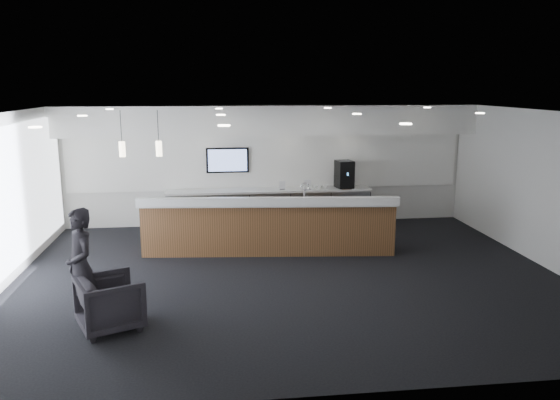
{
  "coord_description": "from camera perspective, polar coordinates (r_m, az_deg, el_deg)",
  "views": [
    {
      "loc": [
        -1.34,
        -9.52,
        3.48
      ],
      "look_at": [
        -0.01,
        1.3,
        1.17
      ],
      "focal_mm": 35.0,
      "sensor_mm": 36.0,
      "label": 1
    }
  ],
  "objects": [
    {
      "name": "soffit_bulkhead",
      "position": [
        13.16,
        -1.14,
        8.36
      ],
      "size": [
        10.0,
        0.9,
        0.7
      ],
      "primitive_type": "cube",
      "color": "white",
      "rests_on": "back_wall"
    },
    {
      "name": "cup_4",
      "position": [
        13.48,
        2.44,
        1.36
      ],
      "size": [
        0.14,
        0.14,
        0.1
      ],
      "primitive_type": "imported",
      "rotation": [
        0.0,
        0.0,
        2.58
      ],
      "color": "white",
      "rests_on": "back_credenza"
    },
    {
      "name": "right_wall",
      "position": [
        11.61,
        26.26,
        0.91
      ],
      "size": [
        0.02,
        8.0,
        3.0
      ],
      "primitive_type": "cube",
      "color": "silver",
      "rests_on": "ground"
    },
    {
      "name": "cup_2",
      "position": [
        13.53,
        3.61,
        1.39
      ],
      "size": [
        0.13,
        0.13,
        0.1
      ],
      "primitive_type": "imported",
      "rotation": [
        0.0,
        0.0,
        1.29
      ],
      "color": "white",
      "rests_on": "back_credenza"
    },
    {
      "name": "ceiling_can_lights",
      "position": [
        9.63,
        1.04,
        8.94
      ],
      "size": [
        7.0,
        5.0,
        0.02
      ],
      "primitive_type": null,
      "color": "white",
      "rests_on": "ceiling"
    },
    {
      "name": "cup_1",
      "position": [
        13.56,
        4.19,
        1.4
      ],
      "size": [
        0.14,
        0.14,
        0.1
      ],
      "primitive_type": "imported",
      "rotation": [
        0.0,
        0.0,
        0.65
      ],
      "color": "white",
      "rests_on": "back_credenza"
    },
    {
      "name": "ceiling",
      "position": [
        9.63,
        1.04,
        9.12
      ],
      "size": [
        10.0,
        8.0,
        0.02
      ],
      "primitive_type": "cube",
      "color": "black",
      "rests_on": "back_wall"
    },
    {
      "name": "pendant_left",
      "position": [
        10.45,
        -12.81,
        4.92
      ],
      "size": [
        0.12,
        0.12,
        0.3
      ],
      "primitive_type": "cylinder",
      "color": "#F8E8C1",
      "rests_on": "ceiling"
    },
    {
      "name": "cup_3",
      "position": [
        13.51,
        3.02,
        1.37
      ],
      "size": [
        0.13,
        0.13,
        0.1
      ],
      "primitive_type": "imported",
      "rotation": [
        0.0,
        0.0,
        1.94
      ],
      "color": "white",
      "rests_on": "back_credenza"
    },
    {
      "name": "wall_tv",
      "position": [
        13.55,
        -5.5,
        4.17
      ],
      "size": [
        1.05,
        0.08,
        0.62
      ],
      "color": "black",
      "rests_on": "back_wall"
    },
    {
      "name": "armchair",
      "position": [
        8.37,
        -17.33,
        -10.22
      ],
      "size": [
        1.13,
        1.12,
        0.79
      ],
      "primitive_type": "imported",
      "rotation": [
        0.0,
        0.0,
        1.99
      ],
      "color": "black",
      "rests_on": "ground"
    },
    {
      "name": "service_counter",
      "position": [
        11.47,
        -1.21,
        -2.69
      ],
      "size": [
        5.35,
        1.4,
        1.49
      ],
      "rotation": [
        0.0,
        0.0,
        -0.1
      ],
      "color": "#4D3219",
      "rests_on": "ground"
    },
    {
      "name": "alcove_panel",
      "position": [
        13.69,
        -1.31,
        4.08
      ],
      "size": [
        9.8,
        0.06,
        1.4
      ],
      "primitive_type": "cube",
      "color": "white",
      "rests_on": "back_wall"
    },
    {
      "name": "back_wall",
      "position": [
        13.73,
        -1.32,
        3.69
      ],
      "size": [
        10.0,
        0.02,
        3.0
      ],
      "primitive_type": "cube",
      "color": "silver",
      "rests_on": "ground"
    },
    {
      "name": "window_blinds_wall",
      "position": [
        10.37,
        -27.25,
        -0.37
      ],
      "size": [
        0.04,
        7.36,
        2.55
      ],
      "primitive_type": "cube",
      "color": "silver",
      "rests_on": "left_wall"
    },
    {
      "name": "coffee_machine",
      "position": [
        13.7,
        6.73,
        2.69
      ],
      "size": [
        0.45,
        0.54,
        0.68
      ],
      "rotation": [
        0.0,
        0.0,
        0.14
      ],
      "color": "black",
      "rests_on": "back_credenza"
    },
    {
      "name": "ground",
      "position": [
        10.22,
        0.98,
        -7.92
      ],
      "size": [
        10.0,
        10.0,
        0.0
      ],
      "primitive_type": "plane",
      "color": "black",
      "rests_on": "ground"
    },
    {
      "name": "pendant_right",
      "position": [
        10.54,
        -16.61,
        4.78
      ],
      "size": [
        0.12,
        0.12,
        0.3
      ],
      "primitive_type": "cylinder",
      "color": "#F8E8C1",
      "rests_on": "ceiling"
    },
    {
      "name": "cup_0",
      "position": [
        13.59,
        4.77,
        1.41
      ],
      "size": [
        0.1,
        0.1,
        0.1
      ],
      "primitive_type": "imported",
      "color": "white",
      "rests_on": "back_credenza"
    },
    {
      "name": "back_credenza",
      "position": [
        13.56,
        -1.15,
        -0.81
      ],
      "size": [
        5.06,
        0.66,
        0.95
      ],
      "color": "gray",
      "rests_on": "ground"
    },
    {
      "name": "lounge_guest",
      "position": [
        8.55,
        -20.09,
        -6.56
      ],
      "size": [
        0.68,
        0.76,
        1.74
      ],
      "primitive_type": "imported",
      "rotation": [
        0.0,
        0.0,
        -1.04
      ],
      "color": "black",
      "rests_on": "ground"
    },
    {
      "name": "info_sign_right",
      "position": [
        13.45,
        2.89,
        1.64
      ],
      "size": [
        0.18,
        0.03,
        0.24
      ],
      "primitive_type": "cube",
      "rotation": [
        0.0,
        0.0,
        0.04
      ],
      "color": "white",
      "rests_on": "back_credenza"
    },
    {
      "name": "info_sign_left",
      "position": [
        13.41,
        0.24,
        1.56
      ],
      "size": [
        0.15,
        0.03,
        0.21
      ],
      "primitive_type": "cube",
      "rotation": [
        0.0,
        0.0,
        -0.08
      ],
      "color": "white",
      "rests_on": "back_credenza"
    }
  ]
}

